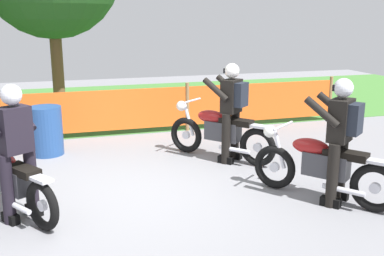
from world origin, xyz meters
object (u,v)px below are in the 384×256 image
Objects in this scene: rider_lead at (232,107)px; rider_third at (340,135)px; motorcycle_lead at (219,132)px; motorcycle_third at (321,166)px; rider_trailing at (16,148)px; motorcycle_trailing at (11,181)px; oil_drum at (46,131)px.

rider_lead and rider_third have the same top height.
rider_third is at bearing 160.28° from motorcycle_lead.
rider_trailing is at bearing 44.89° from motorcycle_third.
rider_lead is 1.00× the size of rider_third.
motorcycle_third is at bearing 0.51° from rider_third.
motorcycle_trailing is 4.25m from rider_third.
rider_third is 1.92× the size of oil_drum.
rider_lead reaches higher than oil_drum.
oil_drum is at bearing 10.26° from rider_third.
motorcycle_lead reaches higher than motorcycle_third.
rider_third is at bearing -179.49° from motorcycle_third.
motorcycle_lead is 0.52m from rider_lead.
rider_trailing is (-3.33, -1.40, -0.03)m from rider_lead.
motorcycle_trailing is at bearing 73.15° from motorcycle_lead.
motorcycle_trailing is at bearing 42.92° from motorcycle_third.
motorcycle_third is 2.06m from rider_lead.
rider_trailing is 1.00× the size of rider_third.
rider_lead is (0.15, -0.17, 0.47)m from motorcycle_lead.
rider_third is (4.13, -0.85, 0.51)m from motorcycle_trailing.
motorcycle_third is at bearing 156.10° from rider_lead.
motorcycle_trailing is 1.90× the size of oil_drum.
motorcycle_third is (4.00, -0.68, 0.03)m from motorcycle_trailing.
motorcycle_lead is at bearing -21.36° from oil_drum.
oil_drum is at bearing 10.71° from motorcycle_third.
motorcycle_trailing is 4.05m from motorcycle_third.
motorcycle_trailing is 0.51m from rider_trailing.
rider_trailing is 1.92× the size of oil_drum.
oil_drum is (-2.90, 1.13, -0.04)m from motorcycle_lead.
motorcycle_lead is 3.58m from motorcycle_trailing.
rider_third is at bearing -42.27° from oil_drum.
motorcycle_lead is 0.99× the size of rider_third.
rider_third is 5.09m from oil_drum.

